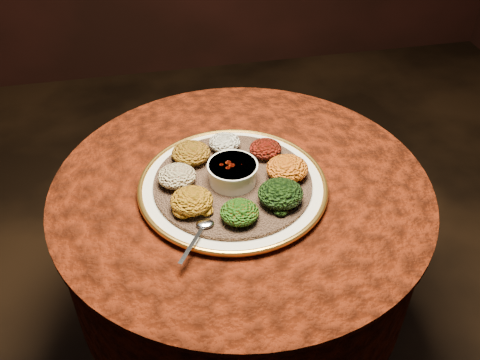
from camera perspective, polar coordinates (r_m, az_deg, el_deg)
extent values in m
plane|color=black|center=(1.91, 0.10, -17.51)|extent=(4.00, 4.00, 0.00)
cylinder|color=black|center=(1.89, 0.11, -17.19)|extent=(0.44, 0.44, 0.04)
cylinder|color=black|center=(1.63, 0.12, -11.07)|extent=(0.12, 0.12, 0.68)
cylinder|color=black|center=(1.37, 0.14, -1.55)|extent=(0.80, 0.80, 0.04)
cylinder|color=#4B1406|center=(1.47, 0.13, -5.79)|extent=(0.93, 0.93, 0.34)
cylinder|color=#4B1406|center=(1.35, 0.14, -0.70)|extent=(0.96, 0.96, 0.01)
cylinder|color=white|center=(1.32, -0.77, -0.74)|extent=(0.49, 0.49, 0.02)
torus|color=gold|center=(1.32, -0.77, -0.51)|extent=(0.47, 0.47, 0.01)
cylinder|color=brown|center=(1.31, -0.78, -0.27)|extent=(0.48, 0.48, 0.01)
cylinder|color=white|center=(1.30, -0.79, 0.76)|extent=(0.12, 0.12, 0.05)
cylinder|color=white|center=(1.28, -0.80, 1.55)|extent=(0.12, 0.12, 0.01)
cylinder|color=#5C1604|center=(1.29, -0.80, 1.29)|extent=(0.10, 0.10, 0.01)
ellipsoid|color=silver|center=(1.20, -3.75, -4.65)|extent=(0.04, 0.03, 0.01)
cube|color=silver|center=(1.15, -5.18, -6.94)|extent=(0.07, 0.10, 0.00)
ellipsoid|color=white|center=(1.40, -1.66, 4.01)|extent=(0.08, 0.08, 0.04)
ellipsoid|color=black|center=(1.38, 2.74, 3.36)|extent=(0.08, 0.08, 0.04)
ellipsoid|color=#B4850F|center=(1.32, 5.06, 1.24)|extent=(0.10, 0.10, 0.05)
ellipsoid|color=black|center=(1.24, 4.34, -1.45)|extent=(0.11, 0.10, 0.05)
ellipsoid|color=#972109|center=(1.20, -0.06, -3.46)|extent=(0.09, 0.08, 0.04)
ellipsoid|color=#B1640F|center=(1.23, -5.17, -2.21)|extent=(0.10, 0.09, 0.05)
ellipsoid|color=maroon|center=(1.30, -6.74, 0.41)|extent=(0.09, 0.09, 0.05)
ellipsoid|color=#884C10|center=(1.37, -5.25, 2.88)|extent=(0.10, 0.09, 0.05)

